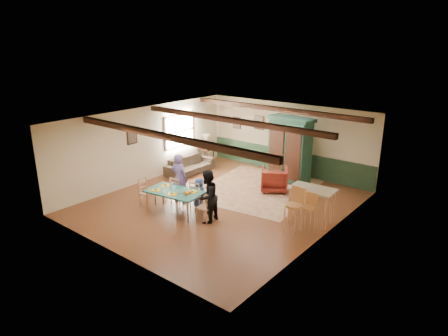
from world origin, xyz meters
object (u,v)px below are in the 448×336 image
Objects in this scene: dining_chair_far_left at (178,190)px; armchair at (274,179)px; dining_chair_end_left at (147,192)px; person_woman at (207,197)px; end_table at (206,156)px; sofa at (190,165)px; dining_chair_far_right at (198,194)px; armoire at (290,150)px; bar_stool_left at (294,211)px; table_lamp at (206,141)px; counter_table at (311,205)px; cat at (187,193)px; bar_stool_right at (308,212)px; person_man at (179,178)px; dining_chair_end_right at (205,207)px; dining_table at (175,202)px; person_child at (199,193)px.

dining_chair_far_left is 3.33m from armchair.
person_woman is (2.20, 0.32, 0.32)m from dining_chair_end_left.
person_woman reaches higher than end_table.
sofa is at bearing -25.95° from armchair.
armoire is (0.94, 3.86, 0.74)m from dining_chair_far_right.
armchair is 0.42× the size of sofa.
bar_stool_left is at bearing -82.42° from dining_chair_end_left.
dining_chair_far_left is 4.31m from table_lamp.
person_woman is 1.25× the size of counter_table.
bar_stool_left reaches higher than armchair.
table_lamp reaches higher than dining_chair_far_left.
dining_chair_end_left is 0.99× the size of armchair.
cat is 0.56× the size of table_lamp.
cat is at bearing -54.61° from table_lamp.
bar_stool_right is at bearing 59.80° from bar_stool_left.
dining_chair_far_left is 1.70m from person_woman.
bar_stool_right is (3.33, 0.75, 0.08)m from dining_chair_far_right.
dining_chair_end_left is 4.93m from bar_stool_right.
end_table is 6.81m from bar_stool_right.
armoire is at bearing 170.90° from person_woman.
counter_table reaches higher than armchair.
person_man is 2.48× the size of end_table.
sofa is at bearing -139.21° from dining_chair_end_right.
dining_chair_far_right is 1.08m from person_woman.
dining_chair_end_right reaches higher than dining_table.
dining_chair_far_left reaches higher than end_table.
dining_chair_end_left is at bearing 24.65° from armchair.
table_lamp is 0.47× the size of bar_stool_left.
dining_chair_far_right is at bearing -158.29° from counter_table.
dining_chair_end_right is 0.34m from person_woman.
armoire reaches higher than end_table.
sofa is at bearing 124.16° from cat.
armchair is at bearing -84.76° from sofa.
end_table is (-3.09, 4.35, -0.46)m from cat.
person_woman is 0.65× the size of armoire.
bar_stool_right is at bearing 22.15° from dining_table.
dining_table is at bearing 119.05° from dining_chair_far_left.
armoire is at bearing -121.13° from dining_chair_far_left.
bar_stool_right is (2.28, -1.96, 0.12)m from armchair.
table_lamp is (-3.72, 4.16, 0.18)m from person_woman.
dining_chair_end_right is at bearing -154.81° from bar_stool_left.
dining_chair_far_left is 4.28m from end_table.
dining_chair_end_left reaches higher than dining_table.
dining_chair_end_left is at bearing -162.77° from bar_stool_right.
person_woman is 0.73× the size of sofa.
person_woman is at bearing 55.17° from armchair.
armchair reaches higher than end_table.
counter_table is at bearing -21.42° from end_table.
armoire is 1.39m from armchair.
person_child reaches higher than dining_chair_far_right.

